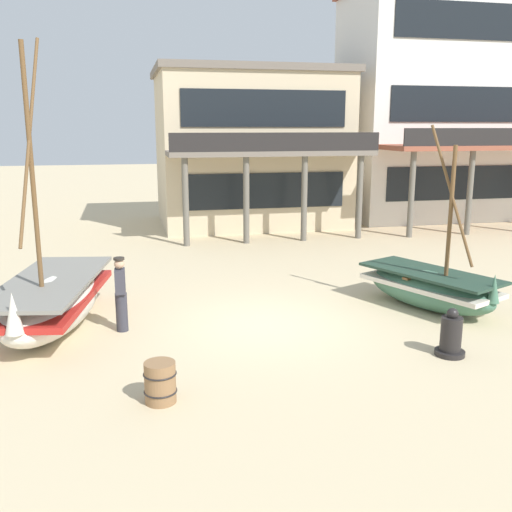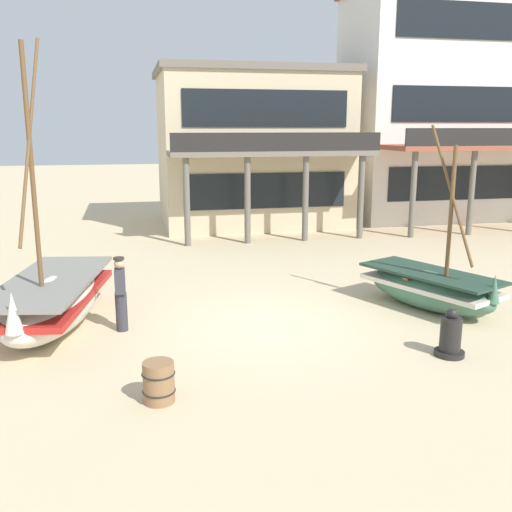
# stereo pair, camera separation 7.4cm
# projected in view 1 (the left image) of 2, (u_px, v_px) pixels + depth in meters

# --- Properties ---
(ground_plane) EXTENTS (120.00, 120.00, 0.00)m
(ground_plane) POSITION_uv_depth(u_px,v_px,m) (266.00, 324.00, 13.31)
(ground_plane) COLOR #CCB78E
(fishing_boat_near_left) EXTENTS (2.60, 4.90, 6.31)m
(fishing_boat_near_left) POSITION_uv_depth(u_px,v_px,m) (52.00, 301.00, 12.92)
(fishing_boat_near_left) COLOR silver
(fishing_boat_near_left) RESTS_ON ground
(fishing_boat_centre_large) EXTENTS (2.71, 3.82, 4.52)m
(fishing_boat_centre_large) POSITION_uv_depth(u_px,v_px,m) (430.00, 288.00, 14.37)
(fishing_boat_centre_large) COLOR #427056
(fishing_boat_centre_large) RESTS_ON ground
(fisherman_by_hull) EXTENTS (0.26, 0.36, 1.68)m
(fisherman_by_hull) POSITION_uv_depth(u_px,v_px,m) (121.00, 295.00, 12.70)
(fisherman_by_hull) COLOR #33333D
(fisherman_by_hull) RESTS_ON ground
(capstan_winch) EXTENTS (0.59, 0.59, 0.98)m
(capstan_winch) POSITION_uv_depth(u_px,v_px,m) (451.00, 336.00, 11.42)
(capstan_winch) COLOR black
(capstan_winch) RESTS_ON ground
(wooden_barrel) EXTENTS (0.56, 0.56, 0.70)m
(wooden_barrel) POSITION_uv_depth(u_px,v_px,m) (160.00, 382.00, 9.47)
(wooden_barrel) COLOR olive
(wooden_barrel) RESTS_ON ground
(harbor_building_main) EXTENTS (8.53, 8.30, 7.01)m
(harbor_building_main) POSITION_uv_depth(u_px,v_px,m) (250.00, 148.00, 26.57)
(harbor_building_main) COLOR beige
(harbor_building_main) RESTS_ON ground
(harbor_building_annex) EXTENTS (9.69, 8.16, 10.85)m
(harbor_building_annex) POSITION_uv_depth(u_px,v_px,m) (441.00, 107.00, 28.22)
(harbor_building_annex) COLOR white
(harbor_building_annex) RESTS_ON ground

